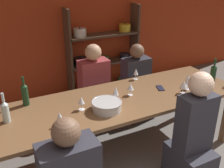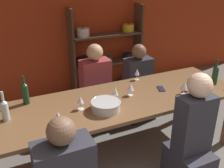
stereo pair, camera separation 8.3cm
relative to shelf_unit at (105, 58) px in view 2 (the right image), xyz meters
The scene contains 19 objects.
wall_back_red 1.10m from the shelf_unit, 165.74° to the left, with size 8.80×0.06×2.70m.
shelf_unit is the anchor object (origin of this frame).
dining_table 1.96m from the shelf_unit, 110.31° to the right, with size 3.00×0.92×0.78m.
mixing_bowl 2.20m from the shelf_unit, 113.62° to the right, with size 0.31×0.31×0.10m.
wine_bottle_green 2.10m from the shelf_unit, 72.33° to the right, with size 0.07×0.07×0.32m.
wine_bottle_dark 2.56m from the shelf_unit, 135.82° to the right, with size 0.07×0.07×0.30m.
wine_bottle_amber 2.22m from the shelf_unit, 136.61° to the right, with size 0.07×0.07×0.32m.
wine_glass_empty_a 2.07m from the shelf_unit, 87.34° to the right, with size 0.08×0.08×0.16m.
wine_glass_red_a 2.02m from the shelf_unit, 83.84° to the right, with size 0.07×0.07×0.16m.
wine_glass_red_b 2.51m from the shelf_unit, 123.86° to the right, with size 0.07×0.07×0.14m.
wine_glass_white_a 1.90m from the shelf_unit, 104.85° to the right, with size 0.08×0.08×0.15m.
wine_glass_red_c 2.19m from the shelf_unit, 120.47° to the right, with size 0.07×0.07×0.15m.
wine_glass_red_d 2.03m from the shelf_unit, 110.62° to the right, with size 0.07×0.07×0.18m.
wine_glass_red_g 1.48m from the shelf_unit, 97.19° to the right, with size 0.06×0.06×0.15m.
wine_glass_empty_c 1.96m from the shelf_unit, 81.66° to the right, with size 0.07×0.07×0.16m.
cell_phone 1.83m from the shelf_unit, 91.93° to the right, with size 0.12×0.16×0.01m.
person_far_a 1.11m from the shelf_unit, 87.57° to the right, with size 0.41×0.51×1.14m.
person_near_b 2.63m from the shelf_unit, 95.27° to the right, with size 0.35×0.44×1.30m.
person_far_b 1.24m from the shelf_unit, 120.12° to the right, with size 0.41×0.51×1.21m.
Camera 2 is at (-1.04, -0.54, 2.13)m, focal length 42.00 mm.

